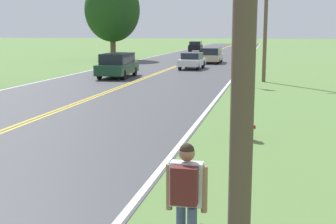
{
  "coord_description": "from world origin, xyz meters",
  "views": [
    {
      "loc": [
        8.49,
        -1.29,
        3.27
      ],
      "look_at": [
        6.1,
        9.75,
        1.3
      ],
      "focal_mm": 50.0,
      "sensor_mm": 36.0,
      "label": 1
    }
  ],
  "objects_px": {
    "car_dark_green_suv_mid_near": "(118,65)",
    "car_black_suv_distant": "(196,46)",
    "hitchhiker_person": "(186,191)",
    "traffic_sign": "(249,50)",
    "tree_mid_treeline": "(112,10)",
    "fire_hydrant": "(248,126)",
    "car_champagne_van_receding": "(212,55)",
    "car_white_sedan_mid_far": "(192,60)",
    "car_dark_grey_hatchback_horizon": "(237,44)"
  },
  "relations": [
    {
      "from": "tree_mid_treeline",
      "to": "fire_hydrant",
      "type": "bearing_deg",
      "value": -65.43
    },
    {
      "from": "car_dark_green_suv_mid_near",
      "to": "car_white_sedan_mid_far",
      "type": "relative_size",
      "value": 1.17
    },
    {
      "from": "fire_hydrant",
      "to": "car_dark_grey_hatchback_horizon",
      "type": "height_order",
      "value": "car_dark_grey_hatchback_horizon"
    },
    {
      "from": "car_black_suv_distant",
      "to": "traffic_sign",
      "type": "bearing_deg",
      "value": -169.87
    },
    {
      "from": "car_dark_green_suv_mid_near",
      "to": "car_white_sedan_mid_far",
      "type": "height_order",
      "value": "car_dark_green_suv_mid_near"
    },
    {
      "from": "tree_mid_treeline",
      "to": "car_black_suv_distant",
      "type": "relative_size",
      "value": 2.29
    },
    {
      "from": "tree_mid_treeline",
      "to": "car_white_sedan_mid_far",
      "type": "relative_size",
      "value": 2.24
    },
    {
      "from": "fire_hydrant",
      "to": "tree_mid_treeline",
      "type": "distance_m",
      "value": 41.01
    },
    {
      "from": "traffic_sign",
      "to": "tree_mid_treeline",
      "type": "height_order",
      "value": "tree_mid_treeline"
    },
    {
      "from": "car_dark_green_suv_mid_near",
      "to": "car_black_suv_distant",
      "type": "distance_m",
      "value": 40.4
    },
    {
      "from": "car_champagne_van_receding",
      "to": "car_dark_grey_hatchback_horizon",
      "type": "bearing_deg",
      "value": -179.78
    },
    {
      "from": "hitchhiker_person",
      "to": "car_dark_green_suv_mid_near",
      "type": "relative_size",
      "value": 0.36
    },
    {
      "from": "fire_hydrant",
      "to": "car_dark_green_suv_mid_near",
      "type": "relative_size",
      "value": 0.18
    },
    {
      "from": "car_champagne_van_receding",
      "to": "car_white_sedan_mid_far",
      "type": "bearing_deg",
      "value": -5.54
    },
    {
      "from": "hitchhiker_person",
      "to": "car_dark_grey_hatchback_horizon",
      "type": "bearing_deg",
      "value": 3.53
    },
    {
      "from": "car_dark_grey_hatchback_horizon",
      "to": "hitchhiker_person",
      "type": "bearing_deg",
      "value": 1.16
    },
    {
      "from": "tree_mid_treeline",
      "to": "car_white_sedan_mid_far",
      "type": "height_order",
      "value": "tree_mid_treeline"
    },
    {
      "from": "fire_hydrant",
      "to": "car_champagne_van_receding",
      "type": "distance_m",
      "value": 34.07
    },
    {
      "from": "traffic_sign",
      "to": "car_black_suv_distant",
      "type": "height_order",
      "value": "traffic_sign"
    },
    {
      "from": "fire_hydrant",
      "to": "traffic_sign",
      "type": "bearing_deg",
      "value": 92.63
    },
    {
      "from": "car_black_suv_distant",
      "to": "hitchhiker_person",
      "type": "bearing_deg",
      "value": -173.92
    },
    {
      "from": "car_white_sedan_mid_far",
      "to": "car_champagne_van_receding",
      "type": "xyz_separation_m",
      "value": [
        0.74,
        7.8,
        0.09
      ]
    },
    {
      "from": "fire_hydrant",
      "to": "traffic_sign",
      "type": "relative_size",
      "value": 0.3
    },
    {
      "from": "car_dark_grey_hatchback_horizon",
      "to": "fire_hydrant",
      "type": "bearing_deg",
      "value": 1.89
    },
    {
      "from": "hitchhiker_person",
      "to": "car_black_suv_distant",
      "type": "height_order",
      "value": "hitchhiker_person"
    },
    {
      "from": "hitchhiker_person",
      "to": "traffic_sign",
      "type": "distance_m",
      "value": 21.74
    },
    {
      "from": "car_white_sedan_mid_far",
      "to": "car_champagne_van_receding",
      "type": "bearing_deg",
      "value": 176.73
    },
    {
      "from": "car_dark_green_suv_mid_near",
      "to": "hitchhiker_person",
      "type": "bearing_deg",
      "value": -161.5
    },
    {
      "from": "car_white_sedan_mid_far",
      "to": "fire_hydrant",
      "type": "bearing_deg",
      "value": 15.17
    },
    {
      "from": "car_white_sedan_mid_far",
      "to": "car_black_suv_distant",
      "type": "distance_m",
      "value": 32.25
    },
    {
      "from": "car_dark_green_suv_mid_near",
      "to": "car_black_suv_distant",
      "type": "relative_size",
      "value": 1.2
    },
    {
      "from": "car_white_sedan_mid_far",
      "to": "tree_mid_treeline",
      "type": "bearing_deg",
      "value": -133.37
    },
    {
      "from": "car_black_suv_distant",
      "to": "car_dark_grey_hatchback_horizon",
      "type": "height_order",
      "value": "car_black_suv_distant"
    },
    {
      "from": "car_dark_grey_hatchback_horizon",
      "to": "car_black_suv_distant",
      "type": "bearing_deg",
      "value": -18.83
    },
    {
      "from": "hitchhiker_person",
      "to": "car_champagne_van_receding",
      "type": "xyz_separation_m",
      "value": [
        -4.75,
        41.59,
        -0.24
      ]
    },
    {
      "from": "car_white_sedan_mid_far",
      "to": "hitchhiker_person",
      "type": "bearing_deg",
      "value": 11.37
    },
    {
      "from": "car_champagne_van_receding",
      "to": "fire_hydrant",
      "type": "bearing_deg",
      "value": 8.73
    },
    {
      "from": "tree_mid_treeline",
      "to": "hitchhiker_person",
      "type": "bearing_deg",
      "value": -69.93
    },
    {
      "from": "fire_hydrant",
      "to": "car_dark_grey_hatchback_horizon",
      "type": "xyz_separation_m",
      "value": [
        -5.49,
        75.18,
        0.32
      ]
    },
    {
      "from": "car_white_sedan_mid_far",
      "to": "car_black_suv_distant",
      "type": "relative_size",
      "value": 1.02
    },
    {
      "from": "traffic_sign",
      "to": "car_white_sedan_mid_far",
      "type": "bearing_deg",
      "value": 113.87
    },
    {
      "from": "car_dark_green_suv_mid_near",
      "to": "car_white_sedan_mid_far",
      "type": "bearing_deg",
      "value": -26.57
    },
    {
      "from": "fire_hydrant",
      "to": "car_dark_green_suv_mid_near",
      "type": "xyz_separation_m",
      "value": [
        -9.89,
        17.38,
        0.47
      ]
    },
    {
      "from": "traffic_sign",
      "to": "tree_mid_treeline",
      "type": "distance_m",
      "value": 28.56
    },
    {
      "from": "traffic_sign",
      "to": "car_champagne_van_receding",
      "type": "xyz_separation_m",
      "value": [
        -4.61,
        19.88,
        -1.32
      ]
    },
    {
      "from": "hitchhiker_person",
      "to": "traffic_sign",
      "type": "bearing_deg",
      "value": 0.45
    },
    {
      "from": "fire_hydrant",
      "to": "car_white_sedan_mid_far",
      "type": "xyz_separation_m",
      "value": [
        -5.98,
        25.87,
        0.3
      ]
    },
    {
      "from": "traffic_sign",
      "to": "car_champagne_van_receding",
      "type": "distance_m",
      "value": 20.45
    },
    {
      "from": "fire_hydrant",
      "to": "car_black_suv_distant",
      "type": "relative_size",
      "value": 0.21
    },
    {
      "from": "car_champagne_van_receding",
      "to": "car_black_suv_distant",
      "type": "relative_size",
      "value": 1.19
    }
  ]
}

